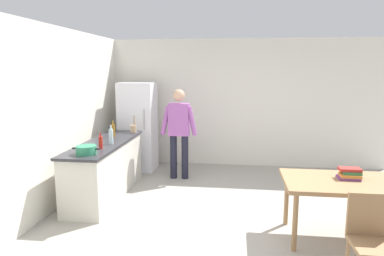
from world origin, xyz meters
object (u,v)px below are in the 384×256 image
Objects in this scene: cooking_pot at (86,150)px; bottle_sauce_red at (101,142)px; chair at (373,236)px; person at (179,128)px; refrigerator at (138,126)px; dining_table at (343,187)px; book_stack at (350,174)px; bottle_water_clear at (111,136)px; utensil_jar at (133,128)px; bottle_oil_amber at (113,130)px.

bottle_sauce_red is (0.07, 0.35, 0.04)m from cooking_pot.
person is at bearing 119.99° from chair.
bottle_sauce_red is at bearing -89.42° from refrigerator.
dining_table is (2.35, -2.15, -0.31)m from person.
bottle_sauce_red is 0.90× the size of book_stack.
bottle_water_clear is (-0.89, -1.18, 0.05)m from person.
utensil_jar reaches higher than chair.
cooking_pot is 1.70m from utensil_jar.
bottle_oil_amber is (-0.18, 0.58, -0.01)m from bottle_water_clear.
utensil_jar is (-3.18, 1.98, 0.31)m from dining_table.
chair is 2.84× the size of utensil_jar.
bottle_water_clear is (-3.24, 1.93, 0.49)m from chair.
dining_table is 3.37m from cooking_pot.
utensil_jar reaches higher than bottle_sauce_red.
cooking_pot is at bearing 176.71° from book_stack.
cooking_pot is 1.26m from bottle_oil_amber.
utensil_jar is (0.12, -0.72, 0.08)m from refrigerator.
chair is at bearing -95.03° from book_stack.
bottle_oil_amber is 1.05× the size of book_stack.
bottle_sauce_red is at bearing -121.68° from person.
utensil_jar is (0.17, 1.69, 0.02)m from cooking_pot.
chair is at bearing -48.03° from refrigerator.
dining_table is 0.19m from book_stack.
refrigerator is 6.73× the size of book_stack.
person is at bearing 137.59° from dining_table.
chair is (3.30, -3.67, -0.37)m from refrigerator.
dining_table is 3.50× the size of cooking_pot.
cooking_pot is at bearing -91.15° from refrigerator.
utensil_jar reaches higher than bottle_oil_amber.
chair is 1.10m from book_stack.
bottle_water_clear is at bearing 82.42° from bottle_sauce_red.
refrigerator is 6.00× the size of bottle_water_clear.
utensil_jar is 1.02m from bottle_water_clear.
cooking_pot is 1.25× the size of utensil_jar.
chair is 4.26m from bottle_oil_amber.
chair reaches higher than book_stack.
utensil_jar is 1.20× the size of book_stack.
bottle_water_clear reaches higher than bottle_sauce_red.
chair is 3.25× the size of bottle_oil_amber.
cooking_pot is at bearing -118.23° from person.
utensil_jar is 1.33× the size of bottle_sauce_red.
utensil_jar is at bearing -168.81° from person.
book_stack is (0.09, 1.06, 0.28)m from chair.
cooking_pot is (-3.35, 0.29, 0.29)m from dining_table.
person is at bearing 11.19° from utensil_jar.
utensil_jar is 1.14× the size of bottle_oil_amber.
book_stack is (3.44, -0.20, -0.15)m from cooking_pot.
person is at bearing 29.66° from bottle_oil_amber.
dining_table is at bearing -39.29° from refrigerator.
chair is at bearing -30.83° from bottle_water_clear.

